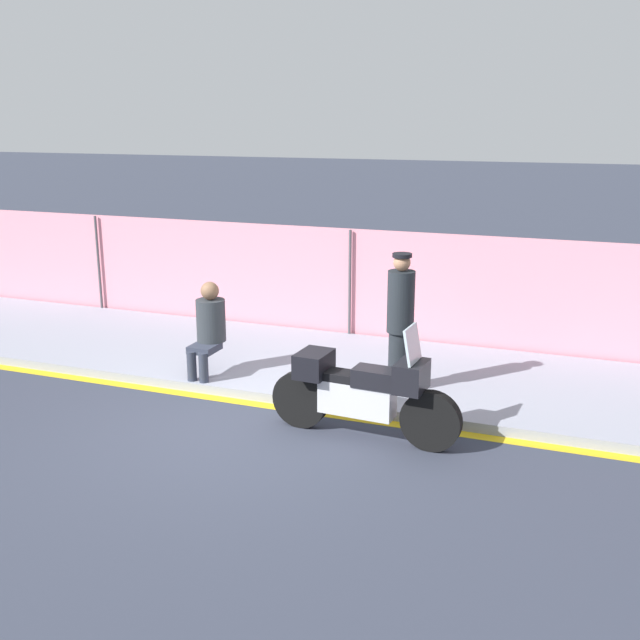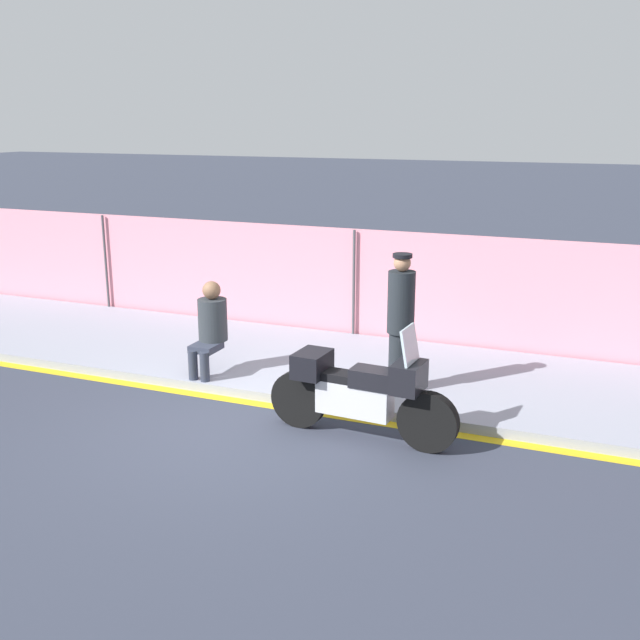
% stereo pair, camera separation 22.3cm
% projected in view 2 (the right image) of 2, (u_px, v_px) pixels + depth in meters
% --- Properties ---
extents(ground_plane, '(120.00, 120.00, 0.00)m').
position_uv_depth(ground_plane, '(239.00, 431.00, 9.16)').
color(ground_plane, '#333847').
extents(sidewalk, '(37.78, 3.16, 0.13)m').
position_uv_depth(sidewalk, '(318.00, 364.00, 11.43)').
color(sidewalk, '#8E93A3').
rests_on(sidewalk, ground_plane).
extents(curb_paint_stripe, '(37.78, 0.18, 0.01)m').
position_uv_depth(curb_paint_stripe, '(271.00, 406.00, 9.95)').
color(curb_paint_stripe, gold).
rests_on(curb_paint_stripe, ground_plane).
extents(storefront_fence, '(35.89, 0.17, 1.92)m').
position_uv_depth(storefront_fence, '(356.00, 285.00, 12.68)').
color(storefront_fence, pink).
rests_on(storefront_fence, ground_plane).
extents(motorcycle, '(2.38, 0.59, 1.45)m').
position_uv_depth(motorcycle, '(360.00, 392.00, 8.82)').
color(motorcycle, black).
rests_on(motorcycle, ground_plane).
extents(officer_standing, '(0.36, 0.36, 1.88)m').
position_uv_depth(officer_standing, '(401.00, 322.00, 9.88)').
color(officer_standing, '#1E2328').
rests_on(officer_standing, sidewalk).
extents(person_seated_on_curb, '(0.42, 0.70, 1.34)m').
position_uv_depth(person_seated_on_curb, '(211.00, 323.00, 10.67)').
color(person_seated_on_curb, '#2D3342').
rests_on(person_seated_on_curb, sidewalk).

